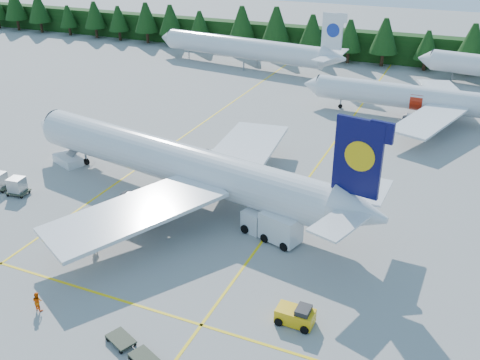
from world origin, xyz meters
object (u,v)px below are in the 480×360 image
at_px(service_truck, 271,224).
at_px(airliner_red, 414,98).
at_px(airliner_navy, 169,161).
at_px(baggage_tug, 296,315).
at_px(airstairs, 70,157).

bearing_deg(service_truck, airliner_red, 96.24).
height_order(airliner_red, service_truck, airliner_red).
distance_m(airliner_navy, airliner_red, 42.00).
distance_m(airliner_red, baggage_tug, 51.08).
relative_size(airliner_navy, service_truck, 6.99).
relative_size(airstairs, baggage_tug, 2.10).
distance_m(airstairs, service_truck, 29.67).
height_order(airliner_navy, airstairs, airliner_navy).
bearing_deg(airliner_red, service_truck, -99.54).
bearing_deg(baggage_tug, airstairs, 155.64).
distance_m(airliner_navy, service_truck, 14.37).
distance_m(service_truck, baggage_tug, 12.21).
height_order(airstairs, baggage_tug, airstairs).
distance_m(airliner_red, airstairs, 50.31).
xyz_separation_m(airstairs, baggage_tug, (35.01, -16.72, -0.03)).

